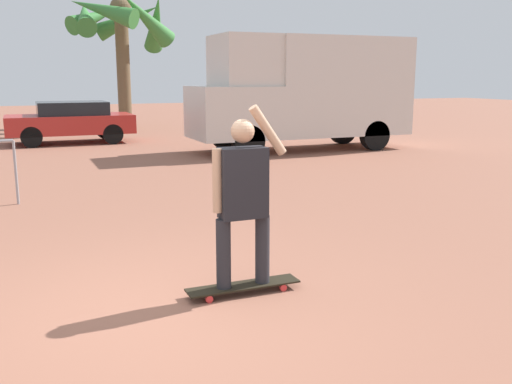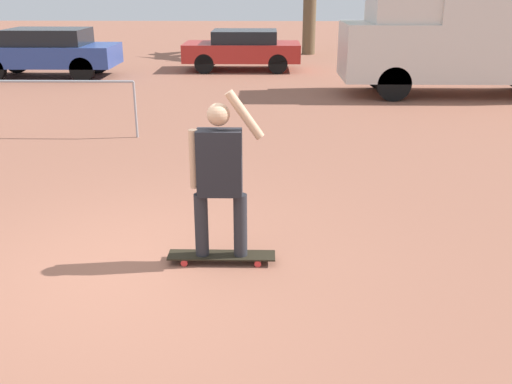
# 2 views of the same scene
# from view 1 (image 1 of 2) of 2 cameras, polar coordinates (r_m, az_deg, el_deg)

# --- Properties ---
(ground_plane) EXTENTS (80.00, 80.00, 0.00)m
(ground_plane) POSITION_cam_1_polar(r_m,az_deg,el_deg) (5.20, -9.58, -12.10)
(ground_plane) COLOR #935B47
(skateboard) EXTENTS (1.12, 0.24, 0.09)m
(skateboard) POSITION_cam_1_polar(r_m,az_deg,el_deg) (5.60, -1.27, -9.38)
(skateboard) COLOR black
(skateboard) RESTS_ON ground_plane
(person_skateboarder) EXTENTS (0.74, 0.22, 1.73)m
(person_skateboarder) POSITION_cam_1_polar(r_m,az_deg,el_deg) (5.34, -1.33, -0.04)
(person_skateboarder) COLOR #28282D
(person_skateboarder) RESTS_ON skateboard
(camper_van) EXTENTS (6.24, 2.03, 3.15)m
(camper_van) POSITION_cam_1_polar(r_m,az_deg,el_deg) (16.37, 5.00, 10.18)
(camper_van) COLOR black
(camper_van) RESTS_ON ground_plane
(parked_car_red) EXTENTS (3.81, 1.86, 1.29)m
(parked_car_red) POSITION_cam_1_polar(r_m,az_deg,el_deg) (18.97, -18.04, 6.79)
(parked_car_red) COLOR black
(parked_car_red) RESTS_ON ground_plane
(palm_tree_near_van) EXTENTS (4.23, 4.44, 5.32)m
(palm_tree_near_van) POSITION_cam_1_polar(r_m,az_deg,el_deg) (23.84, -13.47, 16.13)
(palm_tree_near_van) COLOR brown
(palm_tree_near_van) RESTS_ON ground_plane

